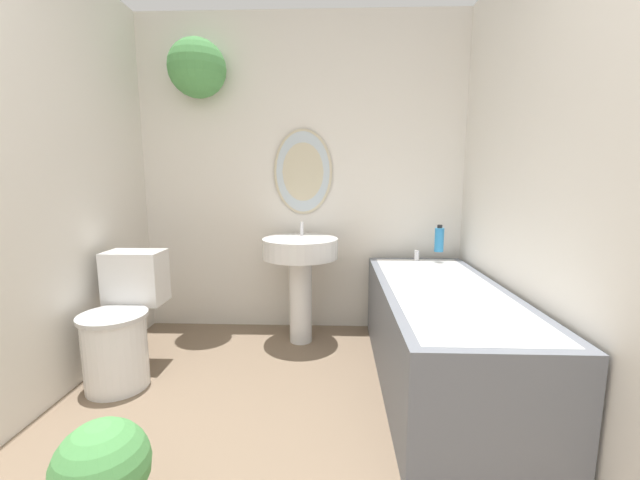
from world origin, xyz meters
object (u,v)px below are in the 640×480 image
object	(u,v)px
toilet	(123,325)
bathtub	(441,334)
shampoo_bottle	(439,239)
pedestal_sink	(300,264)

from	to	relation	value
toilet	bathtub	bearing A→B (deg)	0.25
bathtub	shampoo_bottle	bearing A→B (deg)	77.82
toilet	pedestal_sink	size ratio (longest dim) A/B	0.86
toilet	shampoo_bottle	bearing A→B (deg)	19.25
toilet	shampoo_bottle	world-z (taller)	shampoo_bottle
toilet	shampoo_bottle	xyz separation A→B (m)	(2.01, 0.70, 0.41)
toilet	shampoo_bottle	size ratio (longest dim) A/B	3.77
bathtub	shampoo_bottle	size ratio (longest dim) A/B	8.52
pedestal_sink	bathtub	xyz separation A→B (m)	(0.86, -0.58, -0.28)
pedestal_sink	shampoo_bottle	bearing A→B (deg)	6.29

